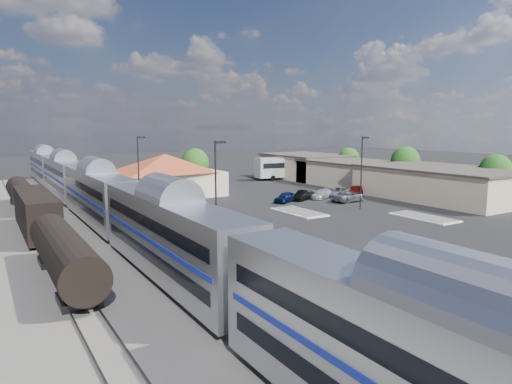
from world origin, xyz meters
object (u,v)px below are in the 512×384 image
station_depot (165,174)px  pickup_truck (342,269)px  suv (349,196)px  coach_bus (288,166)px

station_depot → pickup_truck: station_depot is taller
suv → coach_bus: bearing=-24.9°
pickup_truck → suv: pickup_truck is taller
pickup_truck → suv: (23.26, 24.38, -0.14)m
suv → pickup_truck: bearing=129.5°
coach_bus → station_depot: bearing=111.1°
pickup_truck → station_depot: bearing=-15.7°
station_depot → suv: station_depot is taller
suv → coach_bus: coach_bus is taller
station_depot → coach_bus: station_depot is taller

